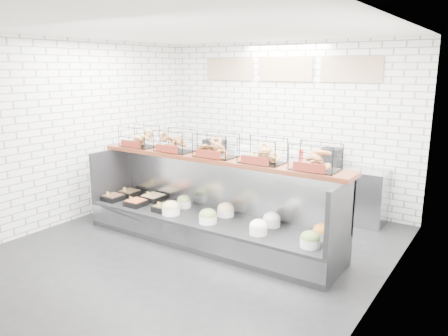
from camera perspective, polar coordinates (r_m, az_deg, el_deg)
The scene contains 5 objects.
ground at distance 6.34m, azimuth -3.76°, elevation -10.53°, with size 5.50×5.50×0.00m, color black.
room_shell at distance 6.32m, azimuth -0.67°, elevation 8.71°, with size 5.02×5.51×3.01m.
display_case at distance 6.47m, azimuth -1.90°, elevation -6.89°, with size 4.00×0.90×1.20m.
bagel_shelf at distance 6.34m, azimuth -1.08°, elevation 2.56°, with size 4.10×0.50×0.40m.
prep_counter at distance 8.15m, azimuth 6.60°, elevation -1.76°, with size 4.00×0.60×1.20m.
Camera 1 is at (3.57, -4.60, 2.52)m, focal length 35.00 mm.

